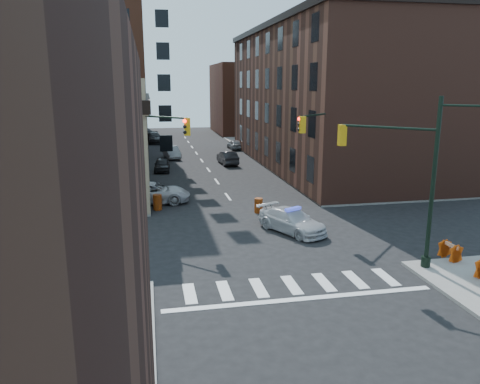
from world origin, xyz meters
name	(u,v)px	position (x,y,z in m)	size (l,w,h in m)	color
ground	(257,237)	(0.00, 0.00, 0.00)	(140.00, 140.00, 0.00)	black
sidewalk_ne	(368,149)	(23.00, 32.75, 0.07)	(34.00, 54.50, 0.15)	gray
bank_building	(12,135)	(-17.00, 16.50, 4.50)	(22.00, 22.00, 9.00)	#978163
apartment_block	(44,57)	(-18.50, 40.00, 12.00)	(25.00, 25.00, 24.00)	brown
commercial_row_ne	(329,100)	(13.00, 22.50, 7.00)	(14.00, 34.00, 14.00)	#4E2A1F
filler_nw	(87,87)	(-16.00, 62.00, 8.00)	(20.00, 18.00, 16.00)	brown
filler_ne	(260,99)	(14.00, 58.00, 6.00)	(16.00, 16.00, 12.00)	brown
signal_pole_se	(410,172)	(6.04, -5.52, 4.61)	(5.40, 5.27, 8.00)	black
signal_pole_nw	(150,152)	(-5.85, 5.34, 4.34)	(3.58, 3.67, 8.00)	black
signal_pole_ne	(322,148)	(5.84, 5.35, 4.34)	(3.67, 3.58, 8.00)	black
tree_ne_near	(270,131)	(7.50, 26.00, 3.49)	(3.00, 3.00, 4.85)	black
tree_ne_far	(254,125)	(7.50, 34.00, 3.49)	(3.00, 3.00, 4.85)	black
police_car	(292,221)	(2.27, 0.51, 0.68)	(1.92, 4.72, 1.37)	silver
pickup	(153,193)	(-5.80, 9.21, 0.77)	(2.56, 5.54, 1.54)	#BBBABE
parked_car_wnear	(162,165)	(-4.70, 22.17, 0.65)	(1.53, 3.81, 1.30)	black
parked_car_wfar	(172,152)	(-3.28, 30.35, 0.71)	(1.51, 4.34, 1.43)	#989BA1
parked_car_wdeep	(154,138)	(-5.08, 45.63, 0.77)	(2.17, 5.34, 1.55)	black
parked_car_enear	(227,158)	(2.50, 24.95, 0.73)	(1.54, 4.42, 1.46)	black
parked_car_efar	(235,144)	(5.50, 36.88, 0.64)	(1.52, 3.78, 1.29)	gray
pedestrian_a	(83,200)	(-10.44, 6.94, 1.00)	(0.62, 0.41, 1.70)	black
pedestrian_b	(109,194)	(-8.88, 8.54, 0.95)	(0.78, 0.61, 1.61)	black
pedestrian_c	(83,199)	(-10.44, 6.67, 1.13)	(1.14, 0.48, 1.95)	black
barrel_road	(259,205)	(1.30, 5.07, 0.51)	(0.57, 0.57, 1.01)	#F1430B
barrel_bank	(158,202)	(-5.50, 7.14, 0.55)	(0.61, 0.61, 1.10)	#DF5C0A
barricade_se_a	(450,251)	(8.50, -5.70, 0.57)	(1.12, 0.56, 0.84)	#D5490A
barricade_nw_a	(96,210)	(-9.50, 5.70, 0.57)	(1.13, 0.56, 0.85)	orange
barricade_nw_b	(72,210)	(-11.06, 5.89, 0.64)	(1.30, 0.65, 0.98)	#D84A0A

